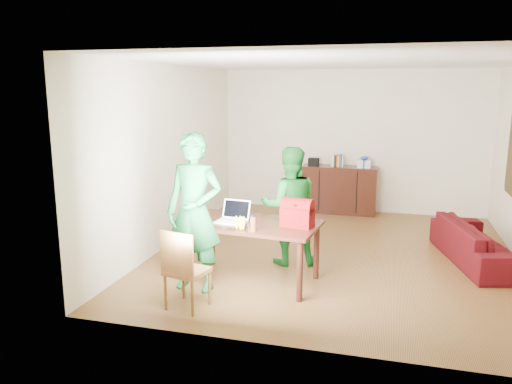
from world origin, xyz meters
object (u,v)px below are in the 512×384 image
(bottle, at_px, (253,223))
(person_far, at_px, (289,206))
(person_near, at_px, (194,212))
(chair, at_px, (187,285))
(table, at_px, (252,230))
(red_bag, at_px, (297,216))
(laptop, at_px, (231,219))
(sofa, at_px, (479,243))

(bottle, bearing_deg, person_far, 80.15)
(bottle, bearing_deg, person_near, -177.66)
(person_far, xyz_separation_m, bottle, (-0.20, -1.13, 0.05))
(chair, distance_m, person_far, 1.95)
(table, height_order, bottle, bottle)
(bottle, bearing_deg, red_bag, 35.84)
(person_far, relative_size, laptop, 4.17)
(person_near, bearing_deg, table, 36.82)
(table, relative_size, red_bag, 4.61)
(person_far, bearing_deg, person_near, 35.30)
(person_near, distance_m, red_bag, 1.21)
(red_bag, bearing_deg, person_far, 119.30)
(table, bearing_deg, person_near, -140.28)
(chair, distance_m, bottle, 1.01)
(table, relative_size, person_far, 1.06)
(bottle, bearing_deg, laptop, 140.20)
(sofa, bearing_deg, person_far, 91.93)
(red_bag, bearing_deg, bottle, -132.53)
(red_bag, bearing_deg, table, -171.91)
(table, distance_m, chair, 1.11)
(table, xyz_separation_m, sofa, (2.82, 1.47, -0.39))
(red_bag, distance_m, sofa, 2.78)
(person_far, bearing_deg, table, 50.92)
(chair, bearing_deg, laptop, 87.22)
(table, relative_size, chair, 1.89)
(sofa, bearing_deg, red_bag, 110.03)
(table, relative_size, person_near, 0.90)
(chair, relative_size, red_bag, 2.44)
(person_far, relative_size, sofa, 0.85)
(person_far, distance_m, sofa, 2.66)
(laptop, bearing_deg, sofa, 33.38)
(person_near, bearing_deg, person_far, 55.33)
(bottle, height_order, red_bag, red_bag)
(chair, relative_size, person_near, 0.48)
(bottle, height_order, sofa, bottle)
(table, height_order, sofa, table)
(table, xyz_separation_m, person_far, (0.31, 0.77, 0.14))
(person_near, height_order, sofa, person_near)
(person_near, distance_m, sofa, 3.94)
(laptop, bearing_deg, red_bag, 8.67)
(person_far, height_order, sofa, person_far)
(table, xyz_separation_m, bottle, (0.12, -0.36, 0.19))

